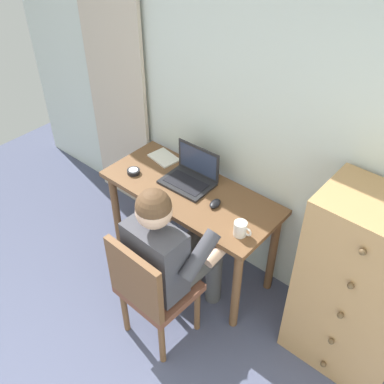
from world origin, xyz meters
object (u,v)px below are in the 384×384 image
person_seated (171,251)px  laptop (191,175)px  notebook_pad (164,158)px  desk (190,204)px  chair (151,288)px  desk_clock (133,171)px  coffee_mug (241,229)px  computer_mouse (215,204)px  dresser (359,289)px

person_seated → laptop: size_ratio=3.40×
notebook_pad → desk: bearing=-12.2°
chair → desk_clock: chair is taller
person_seated → coffee_mug: bearing=49.1°
desk → desk_clock: size_ratio=13.78×
laptop → desk_clock: (-0.36, -0.19, -0.04)m
desk → computer_mouse: bearing=-3.8°
desk_clock → coffee_mug: coffee_mug is taller
desk → computer_mouse: computer_mouse is taller
desk → dresser: (1.19, 0.07, -0.01)m
desk_clock → coffee_mug: 0.93m
desk → chair: (0.22, -0.62, -0.14)m
dresser → notebook_pad: dresser is taller
desk → notebook_pad: (-0.39, 0.15, 0.12)m
dresser → computer_mouse: dresser is taller
computer_mouse → notebook_pad: (-0.61, 0.17, -0.01)m
laptop → coffee_mug: 0.59m
coffee_mug → person_seated: bearing=-130.9°
notebook_pad → desk_clock: bearing=-88.4°
dresser → computer_mouse: size_ratio=12.21×
computer_mouse → laptop: bearing=153.4°
chair → desk_clock: size_ratio=9.60×
chair → computer_mouse: size_ratio=8.64×
dresser → person_seated: 1.09m
person_seated → coffee_mug: (0.27, 0.31, 0.12)m
laptop → computer_mouse: (0.28, -0.09, -0.04)m
desk → coffee_mug: (0.50, -0.12, 0.17)m
laptop → coffee_mug: (0.56, -0.20, -0.00)m
person_seated → coffee_mug: person_seated is taller
chair → desk_clock: (-0.65, 0.50, 0.27)m
person_seated → coffee_mug: 0.43m
coffee_mug → dresser: bearing=15.5°
laptop → computer_mouse: laptop is taller
laptop → notebook_pad: size_ratio=1.66×
desk_clock → notebook_pad: (0.04, 0.27, -0.01)m
chair → computer_mouse: chair is taller
dresser → laptop: 1.26m
desk_clock → notebook_pad: desk_clock is taller
desk → notebook_pad: bearing=158.6°
desk → notebook_pad: size_ratio=5.91×
notebook_pad → laptop: bearing=-4.0°
desk → dresser: bearing=3.2°
dresser → desk_clock: bearing=-173.5°
desk_clock → notebook_pad: 0.27m
desk → chair: 0.67m
person_seated → notebook_pad: size_ratio=5.63×
notebook_pad → dresser: bearing=6.1°
dresser → person_seated: bearing=-152.3°
desk → notebook_pad: notebook_pad is taller
chair → person_seated: bearing=88.6°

